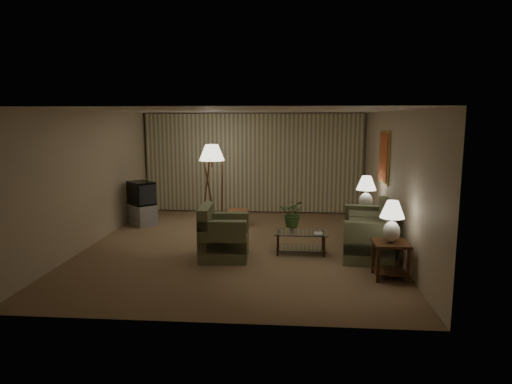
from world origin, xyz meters
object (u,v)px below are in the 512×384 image
vase (293,229)px  armchair (224,237)px  tv_cabinet (142,215)px  coffee_table (301,239)px  floor_lamp (212,182)px  side_table_near (390,253)px  ottoman (238,217)px  sofa (367,234)px  crt_tv (141,193)px  side_table_far (365,219)px  table_lamp_far (366,190)px  table_lamp_near (392,218)px

vase → armchair: bearing=-163.1°
tv_cabinet → coffee_table: bearing=16.6°
floor_lamp → tv_cabinet: bearing=-164.0°
side_table_near → vase: size_ratio=4.40×
ottoman → side_table_near: bearing=-50.9°
sofa → crt_tv: 5.44m
crt_tv → sofa: bearing=24.0°
coffee_table → crt_tv: 4.35m
sofa → coffee_table: sofa is taller
sofa → ottoman: (-2.74, 2.21, -0.21)m
tv_cabinet → floor_lamp: floor_lamp is taller
sofa → coffee_table: (-1.26, -0.10, -0.11)m
armchair → coffee_table: 1.47m
side_table_far → side_table_near: bearing=-90.0°
armchair → floor_lamp: (-0.73, 2.94, 0.62)m
coffee_table → vase: vase is taller
floor_lamp → ottoman: floor_lamp is taller
sofa → crt_tv: (-5.05, 1.98, 0.39)m
table_lamp_far → table_lamp_near: bearing=-90.0°
sofa → tv_cabinet: (-5.05, 1.98, -0.14)m
table_lamp_near → ottoman: (-2.89, 3.56, -0.82)m
armchair → floor_lamp: bearing=11.0°
side_table_near → ottoman: (-2.89, 3.56, -0.24)m
side_table_near → table_lamp_far: bearing=90.0°
sofa → coffee_table: size_ratio=1.94×
tv_cabinet → ottoman: tv_cabinet is taller
armchair → coffee_table: size_ratio=1.00×
armchair → floor_lamp: 3.09m
side_table_far → table_lamp_near: table_lamp_near is taller
table_lamp_far → coffee_table: bearing=-136.3°
sofa → vase: size_ratio=14.30×
side_table_near → floor_lamp: floor_lamp is taller
armchair → table_lamp_near: (2.83, -0.87, 0.61)m
table_lamp_far → ottoman: (-2.89, 0.96, -0.86)m
armchair → side_table_near: armchair is taller
side_table_far → vase: size_ratio=4.40×
table_lamp_far → side_table_near: bearing=-90.0°
tv_cabinet → floor_lamp: bearing=61.4°
sofa → table_lamp_far: table_lamp_far is taller
table_lamp_near → table_lamp_far: (-0.00, 2.60, 0.04)m
side_table_near → floor_lamp: 5.24m
armchair → tv_cabinet: bearing=41.1°
side_table_far → armchair: bearing=-148.5°
coffee_table → vase: bearing=180.0°
coffee_table → floor_lamp: (-2.14, 2.55, 0.73)m
armchair → vase: (1.26, 0.38, 0.10)m
coffee_table → side_table_near: bearing=-41.5°
sofa → side_table_near: bearing=13.1°
tv_cabinet → armchair: bearing=-0.7°
side_table_far → ottoman: side_table_far is taller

